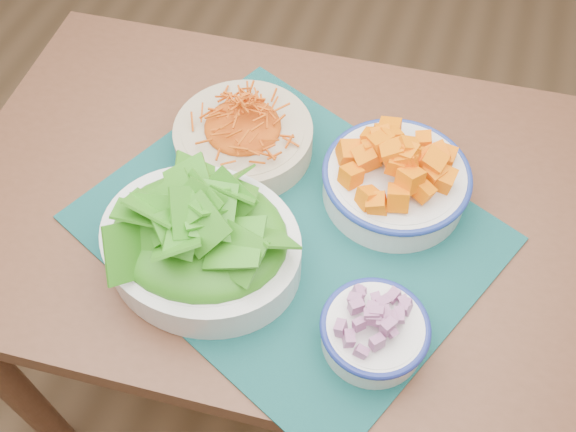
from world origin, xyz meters
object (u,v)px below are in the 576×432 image
Objects in this scene: carrot_bowl at (243,133)px; onion_bowl at (375,329)px; table at (279,235)px; lettuce_bowl at (200,237)px; squash_bowl at (397,174)px; placemat at (288,228)px.

onion_bowl is (0.29, -0.27, -0.00)m from carrot_bowl.
table is 0.24m from lettuce_bowl.
lettuce_bowl reaches higher than onion_bowl.
squash_bowl is (0.17, 0.06, 0.17)m from table.
lettuce_bowl reaches higher than placemat.
carrot_bowl is at bearing 102.77° from lettuce_bowl.
placemat is 0.15m from lettuce_bowl.
squash_bowl is 1.58× the size of onion_bowl.
lettuce_bowl is (-0.07, -0.15, 0.18)m from table.
table is 1.93× the size of placemat.
table is 6.55× the size of onion_bowl.
onion_bowl is at bearing -2.55° from lettuce_bowl.
carrot_bowl is 1.41× the size of onion_bowl.
placemat is at bearing 139.49° from onion_bowl.
placemat is 3.39× the size of onion_bowl.
lettuce_bowl is (-0.10, -0.09, 0.06)m from placemat.
table is 0.20m from carrot_bowl.
lettuce_bowl is 1.96× the size of onion_bowl.
onion_bowl is at bearing -16.15° from placemat.
squash_bowl is at bearing -3.54° from carrot_bowl.
placemat is 2.42× the size of carrot_bowl.
carrot_bowl is (-0.12, 0.13, 0.04)m from placemat.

